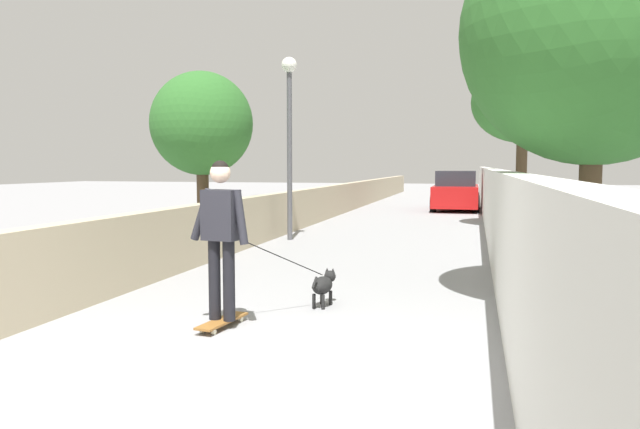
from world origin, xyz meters
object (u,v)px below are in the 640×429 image
object	(u,v)px
tree_right_near	(523,102)
skateboard	(222,321)
lamp_post	(289,115)
person_skateboarder	(221,227)
car_near	(456,192)
tree_right_mid	(596,31)
dog	(323,284)
tree_left_far	(202,124)

from	to	relation	value
tree_right_near	skateboard	distance (m)	12.99
tree_right_near	lamp_post	world-z (taller)	tree_right_near
lamp_post	person_skateboarder	xyz separation A→B (m)	(-7.60, -1.58, -1.82)
skateboard	car_near	size ratio (longest dim) A/B	0.20
skateboard	car_near	distance (m)	18.54
skateboard	tree_right_mid	bearing A→B (deg)	-64.38
tree_right_near	dog	bearing A→B (deg)	163.94
tree_right_mid	tree_left_far	distance (m)	8.52
tree_left_far	person_skateboarder	size ratio (longest dim) A/B	2.21
tree_left_far	skateboard	bearing A→B (deg)	-153.24
skateboard	person_skateboarder	world-z (taller)	person_skateboarder
lamp_post	dog	world-z (taller)	lamp_post
tree_left_far	lamp_post	size ratio (longest dim) A/B	0.90
tree_left_far	person_skateboarder	world-z (taller)	tree_left_far
lamp_post	dog	size ratio (longest dim) A/B	2.76
tree_right_near	person_skateboarder	world-z (taller)	tree_right_near
lamp_post	tree_right_near	bearing A→B (deg)	-51.81
tree_right_mid	person_skateboarder	world-z (taller)	tree_right_mid
skateboard	person_skateboarder	bearing A→B (deg)	-165.96
lamp_post	dog	distance (m)	7.30
person_skateboarder	car_near	size ratio (longest dim) A/B	0.42
person_skateboarder	car_near	bearing A→B (deg)	-5.95
lamp_post	tree_left_far	bearing A→B (deg)	125.93
tree_right_near	tree_left_far	distance (m)	9.04
tree_right_mid	dog	distance (m)	4.45
tree_right_near	skateboard	world-z (taller)	tree_right_near
tree_left_far	person_skateboarder	xyz separation A→B (m)	(-6.41, -3.23, -1.56)
tree_right_near	car_near	xyz separation A→B (m)	(6.53, 1.97, -2.78)
tree_right_near	dog	size ratio (longest dim) A/B	3.04
tree_right_mid	car_near	world-z (taller)	tree_right_mid
tree_left_far	car_near	size ratio (longest dim) A/B	0.94
lamp_post	skateboard	size ratio (longest dim) A/B	5.18
dog	car_near	xyz separation A→B (m)	(17.20, -1.10, 0.44)
tree_right_near	dog	distance (m)	11.56
tree_right_near	person_skateboarder	xyz separation A→B (m)	(-11.91, 3.89, -2.40)
tree_left_far	lamp_post	world-z (taller)	lamp_post
lamp_post	person_skateboarder	size ratio (longest dim) A/B	2.47
tree_right_mid	tree_left_far	xyz separation A→B (m)	(4.50, 7.21, -0.68)
lamp_post	person_skateboarder	bearing A→B (deg)	-168.27
person_skateboarder	car_near	distance (m)	18.54
tree_right_mid	person_skateboarder	size ratio (longest dim) A/B	2.87
car_near	tree_left_far	bearing A→B (deg)	156.82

